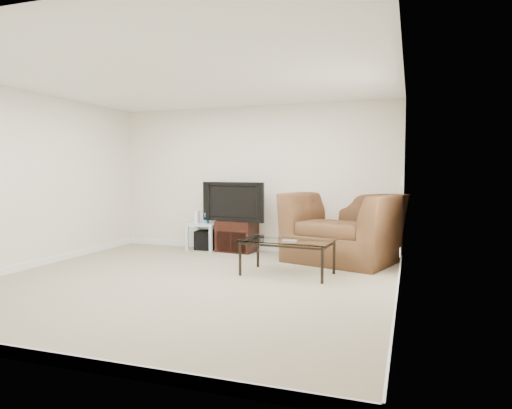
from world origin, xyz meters
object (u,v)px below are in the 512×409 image
(side_table, at_px, (204,236))
(subwoofer, at_px, (206,240))
(recliner, at_px, (345,215))
(tv_stand, at_px, (237,236))
(coffee_table, at_px, (287,257))
(television, at_px, (236,201))

(side_table, xyz_separation_m, subwoofer, (0.03, 0.02, -0.07))
(subwoofer, relative_size, recliner, 0.21)
(tv_stand, height_order, recliner, recliner)
(recliner, bearing_deg, side_table, -167.79)
(side_table, relative_size, subwoofer, 1.49)
(subwoofer, relative_size, coffee_table, 0.28)
(tv_stand, bearing_deg, television, -90.00)
(subwoofer, bearing_deg, coffee_table, -38.17)
(side_table, bearing_deg, coffee_table, -37.36)
(television, xyz_separation_m, side_table, (-0.62, 0.03, -0.63))
(side_table, bearing_deg, subwoofer, 35.14)
(side_table, distance_m, coffee_table, 2.40)
(side_table, relative_size, coffee_table, 0.41)
(subwoofer, height_order, coffee_table, coffee_table)
(tv_stand, height_order, side_table, tv_stand)
(subwoofer, bearing_deg, recliner, -5.82)
(tv_stand, height_order, coffee_table, tv_stand)
(tv_stand, bearing_deg, recliner, -0.45)
(coffee_table, bearing_deg, tv_stand, 131.37)
(television, xyz_separation_m, coffee_table, (1.29, -1.43, -0.63))
(television, distance_m, side_table, 0.89)
(tv_stand, bearing_deg, coffee_table, -42.04)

